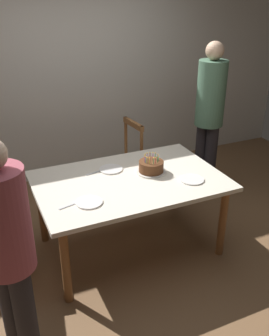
% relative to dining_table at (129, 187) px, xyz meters
% --- Properties ---
extents(ground, '(6.40, 6.40, 0.00)m').
position_rel_dining_table_xyz_m(ground, '(0.00, 0.00, -0.66)').
color(ground, brown).
extents(back_wall, '(6.40, 0.10, 2.60)m').
position_rel_dining_table_xyz_m(back_wall, '(0.00, 1.85, 0.64)').
color(back_wall, beige).
rests_on(back_wall, ground).
extents(dining_table, '(1.67, 1.09, 0.74)m').
position_rel_dining_table_xyz_m(dining_table, '(0.00, 0.00, 0.00)').
color(dining_table, silver).
rests_on(dining_table, ground).
extents(birthday_cake, '(0.28, 0.28, 0.18)m').
position_rel_dining_table_xyz_m(birthday_cake, '(0.24, 0.04, 0.13)').
color(birthday_cake, silver).
rests_on(birthday_cake, dining_table).
extents(plate_near_celebrant, '(0.22, 0.22, 0.01)m').
position_rel_dining_table_xyz_m(plate_near_celebrant, '(-0.46, -0.25, 0.09)').
color(plate_near_celebrant, white).
rests_on(plate_near_celebrant, dining_table).
extents(plate_far_side, '(0.22, 0.22, 0.01)m').
position_rel_dining_table_xyz_m(plate_far_side, '(-0.08, 0.25, 0.09)').
color(plate_far_side, white).
rests_on(plate_far_side, dining_table).
extents(plate_near_guest, '(0.22, 0.22, 0.01)m').
position_rel_dining_table_xyz_m(plate_near_guest, '(0.50, -0.25, 0.09)').
color(plate_near_guest, white).
rests_on(plate_near_guest, dining_table).
extents(fork_near_celebrant, '(0.18, 0.06, 0.01)m').
position_rel_dining_table_xyz_m(fork_near_celebrant, '(-0.62, -0.23, 0.08)').
color(fork_near_celebrant, silver).
rests_on(fork_near_celebrant, dining_table).
extents(fork_far_side, '(0.18, 0.05, 0.01)m').
position_rel_dining_table_xyz_m(fork_far_side, '(-0.24, 0.25, 0.08)').
color(fork_far_side, silver).
rests_on(fork_far_side, dining_table).
extents(chair_spindle_back, '(0.48, 0.48, 0.95)m').
position_rel_dining_table_xyz_m(chair_spindle_back, '(0.27, 0.87, -0.21)').
color(chair_spindle_back, beige).
rests_on(chair_spindle_back, ground).
extents(person_celebrant, '(0.32, 0.32, 1.61)m').
position_rel_dining_table_xyz_m(person_celebrant, '(-1.14, -0.82, 0.25)').
color(person_celebrant, '#262328').
rests_on(person_celebrant, ground).
extents(person_guest, '(0.32, 0.32, 1.79)m').
position_rel_dining_table_xyz_m(person_guest, '(1.27, 0.65, 0.36)').
color(person_guest, '#262328').
rests_on(person_guest, ground).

